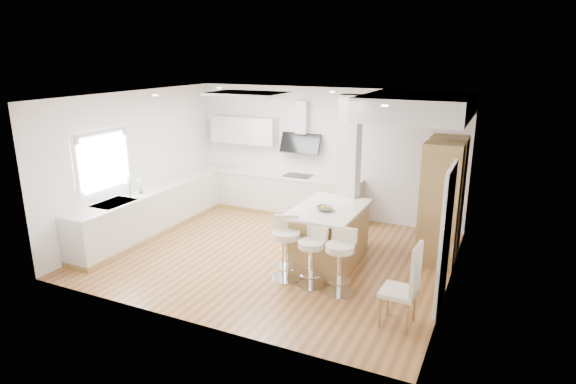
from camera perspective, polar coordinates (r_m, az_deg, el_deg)
The scene contains 18 objects.
ground at distance 8.73m, azimuth -1.73°, elevation -7.39°, with size 6.00×6.00×0.00m, color #AC723F.
ceiling at distance 8.73m, azimuth -1.73°, elevation -7.39°, with size 6.00×5.00×0.02m, color silver.
wall_back at distance 10.50m, azimuth 4.37°, elevation 4.65°, with size 6.00×0.04×2.80m, color white.
wall_left at distance 9.96m, azimuth -17.44°, elevation 3.31°, with size 0.04×5.00×2.80m, color white.
wall_right at distance 7.46m, azimuth 19.23°, elevation -1.01°, with size 0.04×5.00×2.80m, color white.
skylight at distance 8.93m, azimuth -4.74°, elevation 11.51°, with size 4.10×2.10×0.06m.
window_left at distance 9.24m, azimuth -21.11°, elevation 3.88°, with size 0.06×1.28×1.07m.
doorway_right at distance 7.02m, azimuth 18.16°, elevation -5.43°, with size 0.05×1.00×2.10m.
counter_left at distance 10.17m, azimuth -14.88°, elevation -1.73°, with size 0.63×4.50×1.35m.
counter_back at distance 10.77m, azimuth -0.79°, elevation 1.13°, with size 3.62×0.63×2.50m.
pillar at distance 8.74m, azimuth 7.18°, elevation 2.21°, with size 0.35×0.35×2.80m.
soffit at distance 8.71m, azimuth 15.08°, elevation 9.78°, with size 1.78×2.20×0.40m.
oven_column at distance 8.76m, azimuth 17.84°, elevation -0.79°, with size 0.63×1.21×2.10m.
peninsula at distance 8.27m, azimuth 4.74°, elevation -5.08°, with size 1.09×1.63×1.06m.
bar_stool_a at distance 7.61m, azimuth -0.18°, elevation -6.30°, with size 0.61×0.61×1.03m.
bar_stool_b at distance 7.40m, azimuth 2.85°, elevation -7.35°, with size 0.52×0.52×0.95m.
bar_stool_c at distance 7.21m, azimuth 6.20°, elevation -7.82°, with size 0.49×0.49×1.01m.
dining_chair at distance 6.51m, azimuth 13.95°, elevation -10.44°, with size 0.48×0.48×1.17m.
Camera 1 is at (3.63, -7.13, 3.48)m, focal length 30.00 mm.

